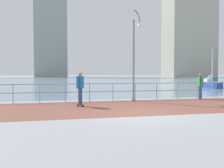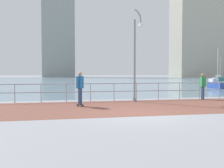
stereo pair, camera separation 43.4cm
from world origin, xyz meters
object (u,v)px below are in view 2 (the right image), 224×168
object	(u,v)px
sailboat_white	(217,85)
sailboat_teal	(220,79)
bystander	(203,84)
lamppost	(136,51)
skateboarder	(80,85)

from	to	relation	value
sailboat_white	sailboat_teal	bearing A→B (deg)	55.14
bystander	sailboat_white	size ratio (longest dim) A/B	0.38
lamppost	bystander	size ratio (longest dim) A/B	3.26
sailboat_teal	skateboarder	bearing A→B (deg)	-132.35
lamppost	sailboat_teal	xyz separation A→B (m)	(27.44, 32.26, -2.48)
lamppost	bystander	world-z (taller)	lamppost
sailboat_teal	lamppost	bearing A→B (deg)	-130.38
skateboarder	bystander	distance (m)	8.00
lamppost	bystander	xyz separation A→B (m)	(4.39, 0.16, -1.99)
sailboat_white	sailboat_teal	distance (m)	26.74
skateboarder	sailboat_white	xyz separation A→B (m)	(15.57, 11.91, -0.63)
sailboat_white	skateboarder	bearing A→B (deg)	-142.59
sailboat_teal	sailboat_white	bearing A→B (deg)	-124.86
lamppost	sailboat_white	distance (m)	16.14
skateboarder	sailboat_teal	distance (m)	45.80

